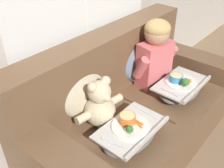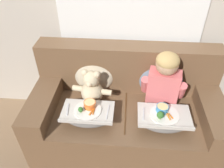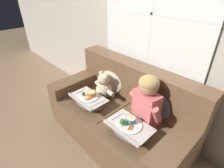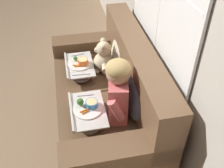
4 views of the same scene
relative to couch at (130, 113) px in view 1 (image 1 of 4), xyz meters
The scene contains 8 objects.
ground_plane 0.34m from the couch, 90.00° to the right, with size 14.00×14.00×0.00m, color #8E7051.
couch is the anchor object (origin of this frame).
throw_pillow_behind_child 0.48m from the couch, 27.41° to the left, with size 0.44×0.21×0.45m.
throw_pillow_behind_teddy 0.48m from the couch, 152.59° to the left, with size 0.39×0.19×0.41m.
child_figure 0.52m from the couch, ahead, with size 0.41×0.22×0.55m.
teddy_bear 0.41m from the couch, behind, with size 0.38×0.27×0.35m.
lap_tray_child 0.43m from the couch, 36.54° to the right, with size 0.44×0.28×0.19m.
lap_tray_teddy 0.43m from the couch, 143.64° to the right, with size 0.44×0.27×0.18m.
Camera 1 is at (-1.29, -0.85, 1.65)m, focal length 42.00 mm.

